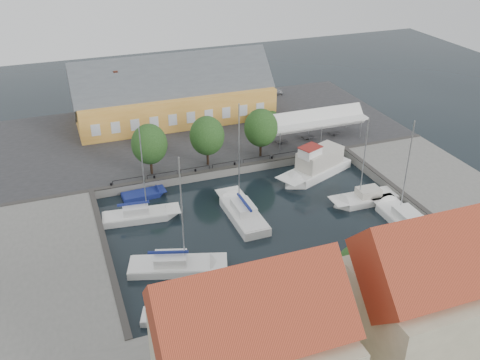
# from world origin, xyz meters

# --- Properties ---
(ground) EXTENTS (140.00, 140.00, 0.00)m
(ground) POSITION_xyz_m (0.00, 0.00, 0.00)
(ground) COLOR black
(ground) RESTS_ON ground
(north_quay) EXTENTS (56.00, 26.00, 1.00)m
(north_quay) POSITION_xyz_m (0.00, 23.00, 0.50)
(north_quay) COLOR #2D2D30
(north_quay) RESTS_ON ground
(west_quay) EXTENTS (12.00, 24.00, 1.00)m
(west_quay) POSITION_xyz_m (-22.00, -2.00, 0.50)
(west_quay) COLOR slate
(west_quay) RESTS_ON ground
(east_quay) EXTENTS (12.00, 24.00, 1.00)m
(east_quay) POSITION_xyz_m (22.00, -2.00, 0.50)
(east_quay) COLOR slate
(east_quay) RESTS_ON ground
(south_bank) EXTENTS (56.00, 14.00, 1.00)m
(south_bank) POSITION_xyz_m (0.00, -21.00, 0.50)
(south_bank) COLOR slate
(south_bank) RESTS_ON ground
(quay_edge_fittings) EXTENTS (56.00, 24.72, 0.40)m
(quay_edge_fittings) POSITION_xyz_m (0.02, 4.75, 1.06)
(quay_edge_fittings) COLOR #383533
(quay_edge_fittings) RESTS_ON north_quay
(warehouse) EXTENTS (28.56, 14.00, 9.55)m
(warehouse) POSITION_xyz_m (-2.60, 28.36, 4.43)
(warehouse) COLOR gold
(warehouse) RESTS_ON north_quay
(tent_canopy) EXTENTS (14.00, 4.00, 2.83)m
(tent_canopy) POSITION_xyz_m (14.00, 14.50, 3.68)
(tent_canopy) COLOR white
(tent_canopy) RESTS_ON north_quay
(quay_trees) EXTENTS (18.20, 4.20, 6.30)m
(quay_trees) POSITION_xyz_m (-2.00, 12.00, 4.88)
(quay_trees) COLOR black
(quay_trees) RESTS_ON north_quay
(car_silver) EXTENTS (4.00, 2.05, 1.30)m
(car_silver) POSITION_xyz_m (15.51, 32.91, 1.65)
(car_silver) COLOR #A2A4A9
(car_silver) RESTS_ON north_quay
(car_red) EXTENTS (1.87, 4.63, 1.50)m
(car_red) POSITION_xyz_m (-7.71, 18.86, 1.75)
(car_red) COLOR #501812
(car_red) RESTS_ON north_quay
(center_sailboat) EXTENTS (3.00, 9.68, 13.08)m
(center_sailboat) POSITION_xyz_m (-1.69, 0.72, 0.36)
(center_sailboat) COLOR white
(center_sailboat) RESTS_ON ground
(trawler) EXTENTS (10.95, 6.92, 5.00)m
(trawler) POSITION_xyz_m (10.23, 6.68, 1.02)
(trawler) COLOR white
(trawler) RESTS_ON ground
(east_boat_b) EXTENTS (7.93, 2.79, 10.76)m
(east_boat_b) POSITION_xyz_m (12.35, -1.08, 0.26)
(east_boat_b) COLOR white
(east_boat_b) RESTS_ON ground
(east_boat_c) EXTENTS (3.10, 9.39, 11.76)m
(east_boat_c) POSITION_xyz_m (13.84, -6.28, 0.26)
(east_boat_c) COLOR white
(east_boat_c) RESTS_ON ground
(west_boat_a) EXTENTS (8.46, 3.22, 11.00)m
(west_boat_a) POSITION_xyz_m (-12.08, 4.18, 0.27)
(west_boat_a) COLOR white
(west_boat_a) RESTS_ON ground
(west_boat_d) EXTENTS (9.40, 5.34, 12.09)m
(west_boat_d) POSITION_xyz_m (-10.66, -5.58, 0.27)
(west_boat_d) COLOR white
(west_boat_d) RESTS_ON ground
(launch_sw) EXTENTS (5.39, 3.50, 0.98)m
(launch_sw) POSITION_xyz_m (-12.56, -11.80, 0.09)
(launch_sw) COLOR white
(launch_sw) RESTS_ON ground
(launch_nw) EXTENTS (5.11, 2.23, 0.88)m
(launch_nw) POSITION_xyz_m (-10.79, 8.77, 0.09)
(launch_nw) COLOR navy
(launch_nw) RESTS_ON ground
(townhouses) EXTENTS (36.30, 8.50, 12.00)m
(townhouses) POSITION_xyz_m (1.93, -23.24, 5.82)
(townhouses) COLOR beige
(townhouses) RESTS_ON south_bank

